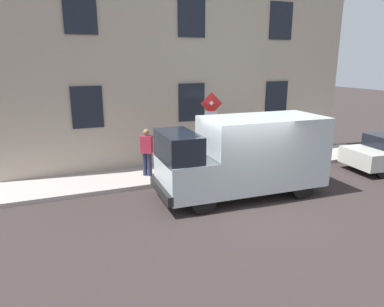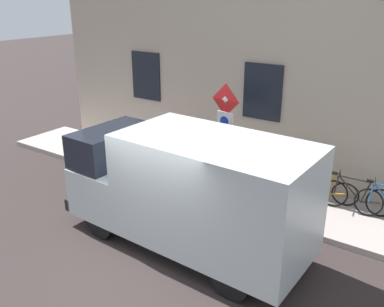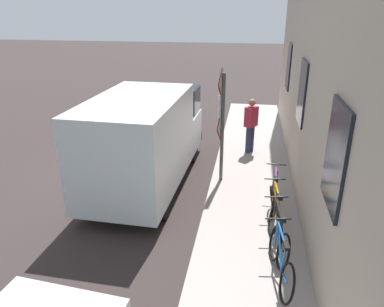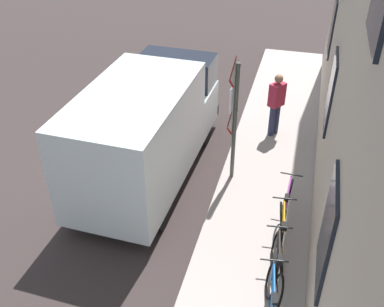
{
  "view_description": "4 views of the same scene",
  "coord_description": "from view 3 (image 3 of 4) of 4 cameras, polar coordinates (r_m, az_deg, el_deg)",
  "views": [
    {
      "loc": [
        -8.51,
        5.28,
        4.19
      ],
      "look_at": [
        2.31,
        0.88,
        1.09
      ],
      "focal_mm": 32.82,
      "sensor_mm": 36.0,
      "label": 1
    },
    {
      "loc": [
        -5.59,
        -4.62,
        5.06
      ],
      "look_at": [
        2.49,
        0.89,
        1.28
      ],
      "focal_mm": 39.08,
      "sensor_mm": 36.0,
      "label": 2
    },
    {
      "loc": [
        3.34,
        -8.93,
        4.5
      ],
      "look_at": [
        1.93,
        -0.29,
        0.97
      ],
      "focal_mm": 34.47,
      "sensor_mm": 36.0,
      "label": 3
    },
    {
      "loc": [
        3.95,
        -8.42,
        6.57
      ],
      "look_at": [
        1.87,
        -0.63,
        1.07
      ],
      "focal_mm": 42.14,
      "sensor_mm": 36.0,
      "label": 4
    }
  ],
  "objects": [
    {
      "name": "bicycle_black",
      "position": [
        7.31,
        13.19,
        -11.79
      ],
      "size": [
        0.47,
        1.72,
        0.89
      ],
      "rotation": [
        0.0,
        0.0,
        1.69
      ],
      "color": "black",
      "rests_on": "sidewalk_slab"
    },
    {
      "name": "pedestrian",
      "position": [
        11.64,
        9.08,
        4.57
      ],
      "size": [
        0.44,
        0.48,
        1.72
      ],
      "rotation": [
        0.0,
        0.0,
        5.69
      ],
      "color": "#262B47",
      "rests_on": "sidewalk_slab"
    },
    {
      "name": "bicycle_purple",
      "position": [
        8.69,
        12.64,
        -5.92
      ],
      "size": [
        0.46,
        1.71,
        0.89
      ],
      "rotation": [
        0.0,
        0.0,
        1.52
      ],
      "color": "black",
      "rests_on": "sidewalk_slab"
    },
    {
      "name": "bicycle_orange",
      "position": [
        7.99,
        12.89,
        -8.6
      ],
      "size": [
        0.46,
        1.72,
        0.89
      ],
      "rotation": [
        0.0,
        0.0,
        1.66
      ],
      "color": "black",
      "rests_on": "sidewalk_slab"
    },
    {
      "name": "sidewalk_slab",
      "position": [
        9.97,
        9.15,
        -4.71
      ],
      "size": [
        2.14,
        16.68,
        0.14
      ],
      "primitive_type": "cube",
      "color": "#A99D97",
      "rests_on": "ground_plane"
    },
    {
      "name": "ground_plane",
      "position": [
        10.54,
        -10.15,
        -3.66
      ],
      "size": [
        80.0,
        80.0,
        0.0
      ],
      "primitive_type": "plane",
      "color": "#322928"
    },
    {
      "name": "sign_post_stacked",
      "position": [
        9.34,
        4.5,
        6.18
      ],
      "size": [
        0.18,
        0.56,
        2.88
      ],
      "color": "#474C47",
      "rests_on": "sidewalk_slab"
    },
    {
      "name": "building_facade",
      "position": [
        9.07,
        20.15,
        17.76
      ],
      "size": [
        0.75,
        14.68,
        8.06
      ],
      "color": "#AF9F8C",
      "rests_on": "ground_plane"
    },
    {
      "name": "delivery_van",
      "position": [
        9.59,
        -7.2,
        2.52
      ],
      "size": [
        2.18,
        5.39,
        2.5
      ],
      "rotation": [
        0.0,
        0.0,
        1.54
      ],
      "color": "silver",
      "rests_on": "ground_plane"
    },
    {
      "name": "bicycle_blue",
      "position": [
        6.65,
        13.56,
        -15.62
      ],
      "size": [
        0.48,
        1.72,
        0.89
      ],
      "rotation": [
        0.0,
        0.0,
        1.7
      ],
      "color": "black",
      "rests_on": "sidewalk_slab"
    }
  ]
}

